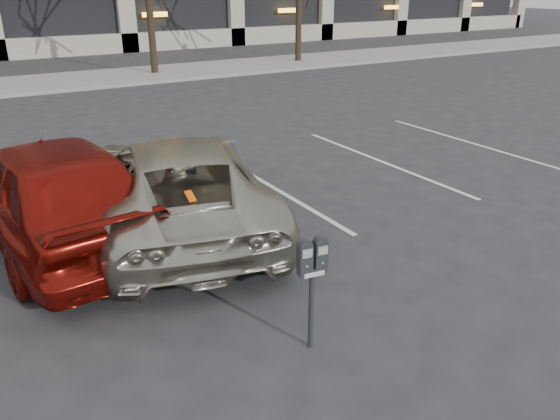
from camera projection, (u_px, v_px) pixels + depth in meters
name	position (u px, v px, depth m)	size (l,w,h in m)	color
ground	(266.00, 250.00, 7.86)	(140.00, 140.00, 0.00)	#28282B
sidewalk	(52.00, 83.00, 20.43)	(80.00, 4.00, 0.12)	gray
stall_lines	(123.00, 216.00, 9.00)	(16.90, 5.20, 0.00)	silver
parking_meter	(312.00, 267.00, 5.42)	(0.33, 0.17, 1.25)	black
suv_silver	(178.00, 183.00, 8.36)	(3.56, 5.61, 1.45)	#B3AE99
car_red	(53.00, 190.00, 7.80)	(1.93, 4.81, 1.64)	maroon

